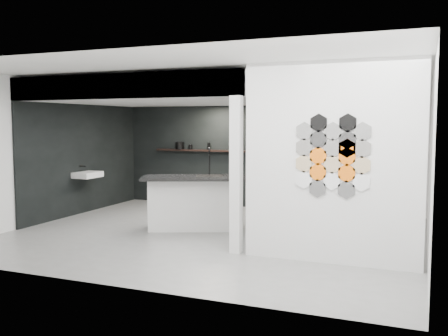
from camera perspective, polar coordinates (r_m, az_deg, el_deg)
floor at (r=8.83m, az=-1.34°, el=-7.63°), size 7.00×6.00×0.01m
partition_panel at (r=7.03m, az=12.19°, el=0.56°), size 2.45×0.15×2.80m
bay_clad_back at (r=11.88m, az=-1.44°, el=1.42°), size 4.40×0.04×2.35m
bay_clad_left at (r=11.28m, az=-15.68°, el=1.04°), size 0.04×4.00×2.35m
bulkhead at (r=10.09m, az=-5.96°, el=8.55°), size 4.40×4.00×0.40m
corner_column at (r=7.42m, az=1.40°, el=-0.83°), size 0.16×0.16×2.35m
fascia_beam at (r=8.45m, az=-12.15°, el=9.12°), size 4.40×0.16×0.40m
wall_basin at (r=11.01m, az=-15.32°, el=-0.75°), size 0.40×0.60×0.12m
display_shelf at (r=11.73m, az=-1.20°, el=1.99°), size 3.00×0.15×0.04m
kitchen_island at (r=9.19m, az=-3.40°, el=-3.89°), size 2.03×1.47×1.50m
stockpot at (r=12.11m, az=-5.08°, el=2.57°), size 0.22×0.22×0.17m
kettle at (r=11.36m, az=3.62°, el=2.33°), size 0.18×0.18×0.14m
glass_bowl at (r=11.27m, az=5.13°, el=2.17°), size 0.16×0.16×0.09m
glass_vase at (r=11.27m, az=5.13°, el=2.31°), size 0.13×0.13×0.14m
bottle_dark at (r=11.78m, az=-1.76°, el=2.51°), size 0.07×0.07×0.17m
utensil_cup at (r=11.98m, az=-3.86°, el=2.41°), size 0.12×0.12×0.11m
hex_tile_cluster at (r=6.93m, az=12.36°, el=1.36°), size 1.04×0.02×1.16m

